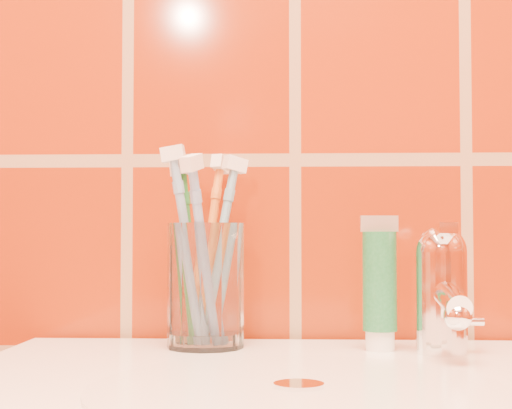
{
  "coord_description": "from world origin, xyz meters",
  "views": [
    {
      "loc": [
        -0.01,
        0.35,
        0.96
      ],
      "look_at": [
        -0.04,
        1.08,
        0.99
      ],
      "focal_mm": 55.0,
      "sensor_mm": 36.0,
      "label": 1
    }
  ],
  "objects": [
    {
      "name": "glass_tumbler",
      "position": [
        -0.09,
        1.12,
        0.91
      ],
      "size": [
        0.08,
        0.08,
        0.12
      ],
      "primitive_type": "cylinder",
      "rotation": [
        0.0,
        0.0,
        0.05
      ],
      "color": "white",
      "rests_on": "pedestal_sink"
    },
    {
      "name": "toothpaste_tube",
      "position": [
        0.08,
        1.11,
        0.91
      ],
      "size": [
        0.04,
        0.03,
        0.13
      ],
      "rotation": [
        0.0,
        0.0,
        0.07
      ],
      "color": "white",
      "rests_on": "pedestal_sink"
    },
    {
      "name": "faucet",
      "position": [
        0.14,
        1.09,
        0.91
      ],
      "size": [
        0.05,
        0.11,
        0.12
      ],
      "color": "white",
      "rests_on": "pedestal_sink"
    },
    {
      "name": "toothbrush_0",
      "position": [
        -0.09,
        1.1,
        0.94
      ],
      "size": [
        0.08,
        0.12,
        0.2
      ],
      "primitive_type": null,
      "rotation": [
        0.25,
        0.0,
        -0.41
      ],
      "color": "#6E8FC4",
      "rests_on": "glass_tumbler"
    },
    {
      "name": "toothbrush_1",
      "position": [
        -0.1,
        1.12,
        0.94
      ],
      "size": [
        0.08,
        0.08,
        0.2
      ],
      "primitive_type": null,
      "rotation": [
        0.14,
        0.0,
        -2.28
      ],
      "color": "#1F7531",
      "rests_on": "glass_tumbler"
    },
    {
      "name": "toothbrush_2",
      "position": [
        -0.08,
        1.14,
        0.94
      ],
      "size": [
        0.1,
        0.09,
        0.2
      ],
      "primitive_type": null,
      "rotation": [
        0.21,
        0.0,
        2.13
      ],
      "color": "#6A9DBD",
      "rests_on": "glass_tumbler"
    },
    {
      "name": "toothbrush_3",
      "position": [
        -0.09,
        1.15,
        0.95
      ],
      "size": [
        0.09,
        0.14,
        0.21
      ],
      "primitive_type": null,
      "rotation": [
        0.3,
        0.0,
        2.78
      ],
      "color": "orange",
      "rests_on": "glass_tumbler"
    },
    {
      "name": "toothbrush_4",
      "position": [
        -0.1,
        1.11,
        0.95
      ],
      "size": [
        0.06,
        0.06,
        0.21
      ],
      "primitive_type": null,
      "rotation": [
        0.17,
        0.0,
        -1.63
      ],
      "color": "#709BC7",
      "rests_on": "glass_tumbler"
    }
  ]
}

